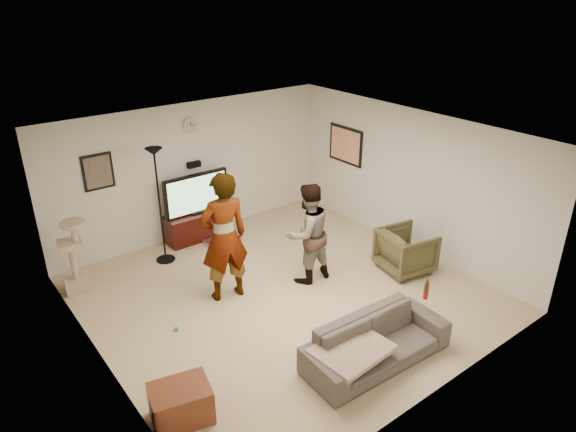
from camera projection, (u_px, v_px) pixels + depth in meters
floor at (284, 294)px, 8.02m from camera, size 5.50×5.50×0.02m
ceiling at (283, 137)px, 6.97m from camera, size 5.50×5.50×0.02m
wall_back at (193, 170)px, 9.47m from camera, size 5.50×0.04×2.50m
wall_front at (439, 308)px, 5.52m from camera, size 5.50×0.04×2.50m
wall_left at (94, 283)px, 5.97m from camera, size 0.04×5.50×2.50m
wall_right at (409, 180)px, 9.02m from camera, size 0.04×5.50×2.50m
wall_clock at (190, 125)px, 9.10m from camera, size 0.26×0.04×0.26m
wall_speaker at (194, 164)px, 9.38m from camera, size 0.25×0.10×0.10m
picture_back at (98, 172)px, 8.37m from camera, size 0.42×0.03×0.52m
picture_right at (346, 145)px, 10.06m from camera, size 0.03×0.78×0.62m
tv_stand at (199, 225)px, 9.66m from camera, size 1.25×0.45×0.52m
console_box at (216, 242)px, 9.53m from camera, size 0.40×0.30×0.07m
tv at (196, 194)px, 9.40m from camera, size 1.25×0.08×0.74m
tv_screen at (198, 194)px, 9.36m from camera, size 1.15×0.01×0.65m
floor_lamp at (160, 207)px, 8.56m from camera, size 0.32×0.32×2.02m
cat_tree at (72, 257)px, 7.89m from camera, size 0.43×0.43×1.18m
person_left at (224, 237)px, 7.56m from camera, size 0.80×0.59×2.01m
person_right at (308, 233)px, 8.08m from camera, size 0.82×0.64×1.64m
sofa at (377, 342)px, 6.51m from camera, size 1.99×0.86×0.57m
throw_blanket at (352, 350)px, 6.22m from camera, size 0.95×0.77×0.06m
beer_bottle at (426, 290)px, 6.84m from camera, size 0.06×0.06×0.25m
armchair at (406, 251)px, 8.53m from camera, size 0.94×0.92×0.73m
side_table at (181, 403)px, 5.66m from camera, size 0.74×0.62×0.43m
toy_ball at (176, 329)px, 7.17m from camera, size 0.06×0.06×0.06m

